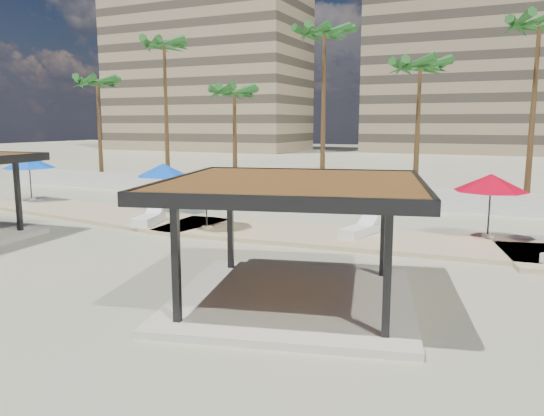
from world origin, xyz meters
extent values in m
plane|color=tan|center=(0.00, 0.00, 0.00)|extent=(200.00, 200.00, 0.00)
cube|color=#C6B284|center=(-12.00, 7.50, 0.06)|extent=(16.40, 6.19, 0.24)
cube|color=#C6B284|center=(2.00, 7.00, 0.06)|extent=(16.24, 5.11, 0.24)
cube|color=silver|center=(0.00, 16.00, 0.60)|extent=(56.00, 0.30, 1.20)
cube|color=#937F60|center=(-42.00, 68.00, 15.00)|extent=(34.00, 16.00, 30.00)
cube|color=#847259|center=(4.00, 78.00, 14.00)|extent=(38.00, 16.00, 28.00)
cube|color=beige|center=(3.22, -0.90, 0.09)|extent=(7.58, 7.58, 0.19)
cube|color=black|center=(1.50, -3.77, 1.61)|extent=(0.21, 0.21, 2.84)
cube|color=black|center=(0.35, 0.81, 1.61)|extent=(0.21, 0.21, 2.84)
cube|color=black|center=(6.09, -2.62, 1.61)|extent=(0.21, 0.21, 2.84)
cube|color=black|center=(4.93, 1.97, 1.61)|extent=(0.21, 0.21, 2.84)
cube|color=brown|center=(3.22, -0.90, 3.16)|extent=(7.81, 7.81, 0.26)
cube|color=black|center=(4.00, -4.02, 3.16)|extent=(6.36, 1.70, 0.32)
cube|color=black|center=(2.43, 2.22, 3.16)|extent=(6.36, 1.70, 0.32)
cube|color=black|center=(0.10, -1.69, 3.16)|extent=(1.70, 6.36, 0.32)
cube|color=black|center=(6.34, -0.12, 3.16)|extent=(1.70, 6.36, 0.32)
cube|color=black|center=(-10.71, 2.14, 1.70)|extent=(0.20, 0.20, 2.99)
cylinder|color=beige|center=(-17.75, 8.83, 0.24)|extent=(0.51, 0.51, 0.12)
cylinder|color=#262628|center=(-17.75, 8.83, 1.41)|extent=(0.07, 0.07, 2.45)
cone|color=blue|center=(-17.75, 8.83, 2.46)|extent=(2.99, 2.99, 0.72)
cylinder|color=beige|center=(-3.73, 5.93, 0.23)|extent=(0.46, 0.46, 0.11)
cylinder|color=#262628|center=(-3.73, 5.93, 1.28)|extent=(0.06, 0.06, 2.19)
cone|color=gold|center=(-3.73, 5.93, 2.22)|extent=(3.19, 3.19, 0.64)
cylinder|color=beige|center=(7.53, 9.20, 0.24)|extent=(0.50, 0.50, 0.12)
cylinder|color=#262628|center=(7.53, 9.20, 1.38)|extent=(0.07, 0.07, 2.39)
cone|color=#BE0019|center=(7.53, 9.20, 2.40)|extent=(3.02, 3.02, 0.70)
cylinder|color=beige|center=(-8.38, 9.20, 0.24)|extent=(0.48, 0.48, 0.12)
cylinder|color=#262628|center=(-8.38, 9.20, 1.33)|extent=(0.07, 0.07, 2.30)
cone|color=blue|center=(-8.38, 9.20, 2.32)|extent=(3.54, 3.54, 0.67)
cube|color=white|center=(-6.77, 5.80, 0.34)|extent=(1.38, 2.41, 0.32)
cube|color=white|center=(-6.77, 5.80, 0.53)|extent=(1.38, 2.41, 0.07)
cube|color=white|center=(-7.00, 6.66, 0.81)|extent=(0.94, 0.96, 0.58)
cube|color=white|center=(2.71, 7.35, 0.33)|extent=(1.24, 2.30, 0.31)
cube|color=white|center=(2.71, 7.35, 0.52)|extent=(1.24, 2.30, 0.07)
cube|color=white|center=(2.90, 8.18, 0.78)|extent=(0.87, 0.90, 0.55)
cone|color=brown|center=(-21.00, 18.30, 4.00)|extent=(0.36, 0.36, 7.99)
ellipsoid|color=#205C20|center=(-21.00, 18.30, 7.74)|extent=(3.00, 3.00, 1.80)
cone|color=brown|center=(-15.00, 18.70, 5.23)|extent=(0.36, 0.36, 10.45)
ellipsoid|color=#205C20|center=(-15.00, 18.70, 10.20)|extent=(3.00, 3.00, 1.80)
cone|color=brown|center=(-9.00, 18.10, 3.49)|extent=(0.36, 0.36, 6.97)
ellipsoid|color=#205C20|center=(-9.00, 18.10, 6.72)|extent=(3.00, 3.00, 1.80)
cone|color=brown|center=(-3.00, 18.90, 5.24)|extent=(0.36, 0.36, 10.49)
ellipsoid|color=#205C20|center=(-3.00, 18.90, 10.24)|extent=(3.00, 3.00, 1.80)
cone|color=brown|center=(3.00, 18.40, 4.07)|extent=(0.36, 0.36, 8.15)
ellipsoid|color=#205C20|center=(3.00, 18.40, 7.90)|extent=(3.00, 3.00, 1.80)
cone|color=brown|center=(9.00, 18.60, 5.03)|extent=(0.36, 0.36, 10.06)
ellipsoid|color=#205C20|center=(9.00, 18.60, 9.81)|extent=(3.00, 3.00, 1.80)
camera|label=1|loc=(8.44, -13.50, 4.76)|focal=35.00mm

